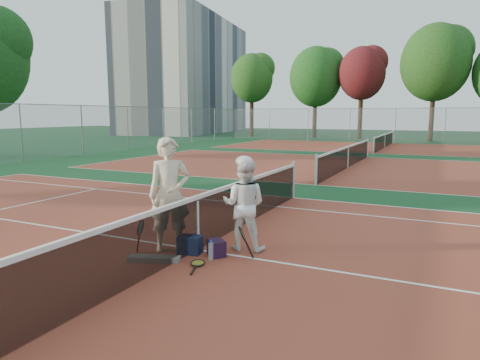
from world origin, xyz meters
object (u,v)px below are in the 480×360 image
net_main (197,223)px  player_a (170,195)px  racket_spare (198,263)px  water_bottle (211,251)px  apartment_block (187,77)px  racket_red (141,237)px  player_b (244,205)px  racket_black_held (242,243)px  sports_bag_navy (190,245)px  sports_bag_purple (217,248)px

net_main → player_a: size_ratio=5.31×
racket_spare → water_bottle: size_ratio=2.00×
player_a → apartment_block: bearing=80.9°
net_main → racket_red: (-0.83, -0.59, -0.21)m
player_b → racket_spare: player_b is taller
apartment_block → water_bottle: (28.48, -44.36, -7.35)m
apartment_block → racket_black_held: size_ratio=39.27×
sports_bag_navy → racket_spare: bearing=-46.6°
racket_black_held → racket_spare: 0.85m
apartment_block → player_b: size_ratio=13.16×
racket_black_held → apartment_block: bearing=-82.7°
water_bottle → player_b: bearing=70.8°
racket_red → water_bottle: bearing=-1.4°
racket_spare → apartment_block: bearing=14.2°
racket_red → racket_black_held: racket_red is taller
apartment_block → sports_bag_purple: 53.04m
net_main → player_b: size_ratio=6.57×
net_main → racket_spare: size_ratio=18.28×
player_b → water_bottle: bearing=60.3°
player_a → player_b: player_a is taller
water_bottle → racket_black_held: bearing=32.3°
sports_bag_navy → water_bottle: size_ratio=1.36×
player_b → sports_bag_purple: bearing=52.5°
racket_black_held → water_bottle: size_ratio=1.87×
apartment_block → racket_red: (27.17, -44.59, -7.20)m
racket_red → sports_bag_purple: bearing=7.9°
sports_bag_navy → racket_black_held: bearing=9.1°
sports_bag_navy → water_bottle: (0.50, -0.14, -0.01)m
racket_black_held → player_a: bearing=-20.5°
net_main → racket_red: 1.04m
sports_bag_purple → net_main: bearing=163.6°
apartment_block → water_bottle: apartment_block is taller
racket_red → water_bottle: 1.34m
apartment_block → player_b: apartment_block is taller
player_b → racket_red: (-1.57, -0.99, -0.54)m
player_a → water_bottle: (0.93, -0.16, -0.88)m
racket_black_held → racket_red: bearing=-9.7°
player_a → racket_spare: size_ratio=3.44×
racket_spare → sports_bag_navy: (-0.43, 0.46, 0.13)m
racket_red → sports_bag_purple: 1.38m
racket_spare → water_bottle: (0.07, 0.32, 0.12)m
water_bottle → sports_bag_navy: bearing=164.9°
player_a → racket_black_held: 1.58m
racket_spare → water_bottle: 0.35m
net_main → player_b: (0.75, 0.41, 0.33)m
net_main → racket_red: size_ratio=18.45×
net_main → racket_red: net_main is taller
racket_spare → sports_bag_purple: sports_bag_purple is taller
apartment_block → racket_red: bearing=-58.6°
apartment_block → sports_bag_navy: apartment_block is taller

